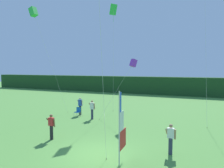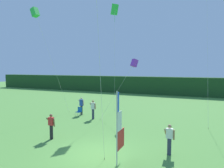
# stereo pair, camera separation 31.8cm
# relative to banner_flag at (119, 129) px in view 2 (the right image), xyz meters

# --- Properties ---
(ground_plane) EXTENTS (120.00, 120.00, 0.00)m
(ground_plane) POSITION_rel_banner_flag_xyz_m (-1.54, 0.53, -1.74)
(ground_plane) COLOR #518E3D
(distant_treeline) EXTENTS (80.00, 2.40, 3.19)m
(distant_treeline) POSITION_rel_banner_flag_xyz_m (-1.54, 28.12, -0.15)
(distant_treeline) COLOR #1E421E
(distant_treeline) RESTS_ON ground
(banner_flag) EXTENTS (0.06, 1.03, 3.64)m
(banner_flag) POSITION_rel_banner_flag_xyz_m (0.00, 0.00, 0.00)
(banner_flag) COLOR #B7B7BC
(banner_flag) RESTS_ON ground
(person_near_banner) EXTENTS (0.55, 0.48, 1.79)m
(person_near_banner) POSITION_rel_banner_flag_xyz_m (-7.34, 8.25, -0.78)
(person_near_banner) COLOR black
(person_near_banner) RESTS_ON ground
(person_mid_field) EXTENTS (0.55, 0.48, 1.70)m
(person_mid_field) POSITION_rel_banner_flag_xyz_m (-5.39, 1.38, -0.84)
(person_mid_field) COLOR black
(person_mid_field) RESTS_ON ground
(person_far_left) EXTENTS (0.55, 0.48, 1.77)m
(person_far_left) POSITION_rel_banner_flag_xyz_m (-5.41, 7.17, -0.80)
(person_far_left) COLOR #2D334C
(person_far_left) RESTS_ON ground
(person_far_right) EXTENTS (0.55, 0.48, 1.68)m
(person_far_right) POSITION_rel_banner_flag_xyz_m (2.17, 1.98, -0.85)
(person_far_right) COLOR #2D334C
(person_far_right) RESTS_ON ground
(folding_chair) EXTENTS (0.51, 0.51, 0.89)m
(folding_chair) POSITION_rel_banner_flag_xyz_m (-7.26, 7.67, -1.23)
(folding_chair) COLOR #BCBCC1
(folding_chair) RESTS_ON ground
(kite_green_diamond_1) EXTENTS (0.79, 1.39, 11.21)m
(kite_green_diamond_1) POSITION_rel_banner_flag_xyz_m (-4.56, 10.35, 8.44)
(kite_green_diamond_1) COLOR brown
(kite_green_diamond_1) RESTS_ON ground
(kite_purple_box_3) EXTENTS (3.22, 1.77, 5.60)m
(kite_purple_box_3) POSITION_rel_banner_flag_xyz_m (-1.92, 8.64, 3.45)
(kite_purple_box_3) COLOR brown
(kite_purple_box_3) RESTS_ON ground
(kite_green_box_6) EXTENTS (1.67, 3.58, 10.31)m
(kite_green_box_6) POSITION_rel_banner_flag_xyz_m (-10.44, 5.46, 8.07)
(kite_green_box_6) COLOR brown
(kite_green_box_6) RESTS_ON ground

